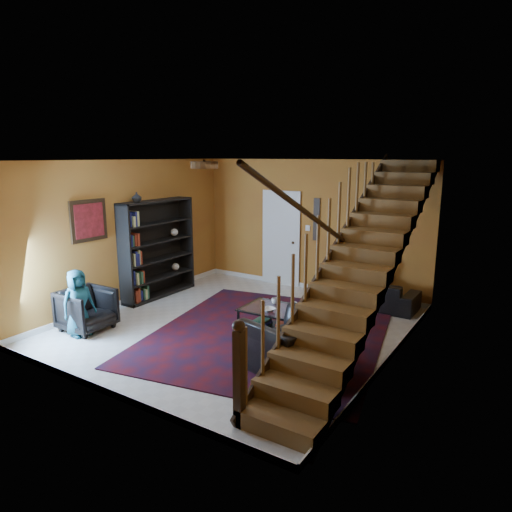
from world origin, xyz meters
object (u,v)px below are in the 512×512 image
(bookshelf, at_px, (158,250))
(sofa, at_px, (368,292))
(armchair_left, at_px, (87,310))
(coffee_table, at_px, (282,322))
(armchair_right, at_px, (291,343))

(bookshelf, bearing_deg, sofa, 23.53)
(sofa, height_order, armchair_left, armchair_left)
(coffee_table, bearing_deg, bookshelf, 169.05)
(bookshelf, height_order, coffee_table, bookshelf)
(bookshelf, bearing_deg, coffee_table, -10.95)
(bookshelf, bearing_deg, armchair_right, -20.59)
(armchair_left, relative_size, coffee_table, 0.60)
(bookshelf, relative_size, armchair_left, 2.56)
(bookshelf, distance_m, sofa, 4.32)
(bookshelf, height_order, armchair_left, bookshelf)
(sofa, distance_m, armchair_right, 3.17)
(sofa, relative_size, armchair_right, 1.67)
(armchair_left, xyz_separation_m, coffee_table, (2.95, 1.43, -0.07))
(armchair_left, bearing_deg, sofa, -44.66)
(bookshelf, height_order, armchair_right, bookshelf)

